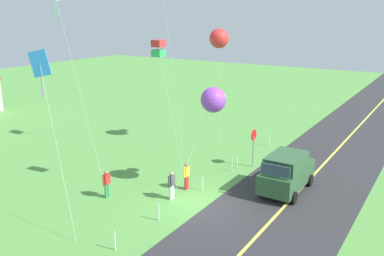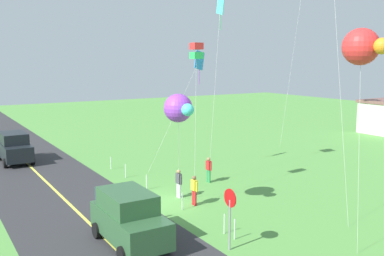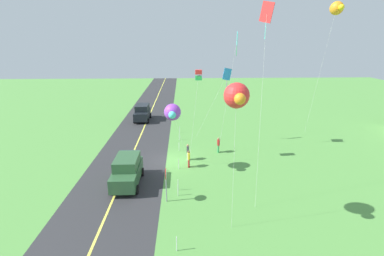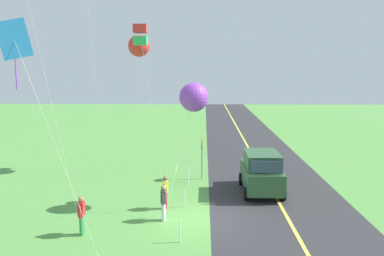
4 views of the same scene
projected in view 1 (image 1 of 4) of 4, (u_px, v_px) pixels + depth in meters
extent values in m
cube|color=#549342|center=(198.00, 205.00, 22.28)|extent=(120.00, 120.00, 0.10)
cube|color=#2D2D30|center=(268.00, 224.00, 20.21)|extent=(120.00, 7.00, 0.00)
cube|color=#E5E04C|center=(268.00, 224.00, 20.21)|extent=(120.00, 0.16, 0.00)
cube|color=#2D5633|center=(287.00, 176.00, 23.81)|extent=(4.40, 1.90, 1.10)
cube|color=#2D5633|center=(286.00, 162.00, 23.36)|extent=(2.73, 1.75, 0.80)
cube|color=#334756|center=(293.00, 156.00, 24.24)|extent=(0.10, 1.62, 0.64)
cube|color=#334756|center=(275.00, 170.00, 22.04)|extent=(0.10, 1.62, 0.60)
cylinder|color=black|center=(279.00, 174.00, 25.61)|extent=(0.68, 0.22, 0.68)
cylinder|color=black|center=(310.00, 180.00, 24.64)|extent=(0.68, 0.22, 0.68)
cylinder|color=black|center=(261.00, 190.00, 23.28)|extent=(0.68, 0.22, 0.68)
cylinder|color=black|center=(294.00, 198.00, 22.31)|extent=(0.68, 0.22, 0.68)
cylinder|color=gray|center=(253.00, 151.00, 27.52)|extent=(0.08, 0.08, 2.10)
cylinder|color=red|center=(254.00, 135.00, 27.22)|extent=(0.76, 0.04, 0.76)
cylinder|color=white|center=(254.00, 135.00, 27.23)|extent=(0.62, 0.01, 0.62)
cylinder|color=#338C4C|center=(106.00, 191.00, 22.95)|extent=(0.16, 0.16, 0.82)
cylinder|color=#338C4C|center=(108.00, 190.00, 23.10)|extent=(0.16, 0.16, 0.82)
cube|color=red|center=(107.00, 179.00, 22.84)|extent=(0.36, 0.22, 0.56)
cylinder|color=red|center=(103.00, 181.00, 22.66)|extent=(0.10, 0.10, 0.52)
cylinder|color=red|center=(110.00, 178.00, 23.05)|extent=(0.10, 0.10, 0.52)
sphere|color=#9E704C|center=(106.00, 172.00, 22.73)|extent=(0.22, 0.22, 0.22)
cylinder|color=silver|center=(171.00, 193.00, 22.74)|extent=(0.16, 0.16, 0.82)
cylinder|color=silver|center=(173.00, 192.00, 22.88)|extent=(0.16, 0.16, 0.82)
cube|color=#3F3F47|center=(172.00, 180.00, 22.62)|extent=(0.36, 0.22, 0.56)
cylinder|color=#3F3F47|center=(169.00, 183.00, 22.44)|extent=(0.10, 0.10, 0.52)
cylinder|color=#3F3F47|center=(174.00, 180.00, 22.83)|extent=(0.10, 0.10, 0.52)
sphere|color=#9E704C|center=(171.00, 174.00, 22.52)|extent=(0.22, 0.22, 0.22)
cylinder|color=red|center=(186.00, 183.00, 24.03)|extent=(0.16, 0.16, 0.82)
cylinder|color=red|center=(187.00, 182.00, 24.18)|extent=(0.16, 0.16, 0.82)
cube|color=yellow|center=(186.00, 171.00, 23.92)|extent=(0.36, 0.22, 0.56)
cylinder|color=yellow|center=(184.00, 174.00, 23.74)|extent=(0.10, 0.10, 0.52)
cylinder|color=yellow|center=(189.00, 171.00, 24.13)|extent=(0.10, 0.10, 0.52)
sphere|color=brown|center=(186.00, 165.00, 23.82)|extent=(0.22, 0.22, 0.22)
cylinder|color=silver|center=(82.00, 99.00, 21.58)|extent=(1.22, 1.65, 11.12)
cylinder|color=green|center=(54.00, 6.00, 20.27)|extent=(0.04, 0.04, 1.40)
cylinder|color=silver|center=(192.00, 150.00, 22.79)|extent=(2.24, 1.30, 5.32)
sphere|color=purple|center=(213.00, 100.00, 22.65)|extent=(1.40, 1.40, 1.40)
sphere|color=#4CD8D8|center=(221.00, 97.00, 23.39)|extent=(0.60, 0.60, 0.60)
cylinder|color=silver|center=(173.00, 123.00, 22.87)|extent=(1.25, 0.91, 8.11)
cube|color=red|center=(158.00, 43.00, 21.45)|extent=(0.56, 0.56, 0.36)
cube|color=green|center=(159.00, 53.00, 21.58)|extent=(0.56, 0.56, 0.36)
cylinder|color=silver|center=(219.00, 94.00, 31.09)|extent=(0.39, 0.03, 8.12)
sphere|color=red|center=(219.00, 38.00, 29.85)|extent=(1.40, 1.40, 1.40)
sphere|color=orange|center=(225.00, 38.00, 30.58)|extent=(0.60, 0.60, 0.60)
cylinder|color=silver|center=(172.00, 66.00, 29.25)|extent=(2.09, 0.37, 12.62)
cylinder|color=silver|center=(58.00, 151.00, 18.97)|extent=(1.47, 3.23, 7.61)
cube|color=#2D8CE5|center=(40.00, 63.00, 19.38)|extent=(0.43, 1.07, 1.36)
cylinder|color=purple|center=(42.00, 83.00, 19.62)|extent=(0.04, 0.04, 1.40)
cylinder|color=silver|center=(115.00, 241.00, 17.87)|extent=(0.05, 0.05, 0.90)
cylinder|color=silver|center=(159.00, 212.00, 20.44)|extent=(0.05, 0.05, 0.90)
cylinder|color=silver|center=(203.00, 184.00, 23.87)|extent=(0.05, 0.05, 0.90)
cylinder|color=silver|center=(232.00, 164.00, 26.88)|extent=(0.05, 0.05, 0.90)
cylinder|color=silver|center=(237.00, 161.00, 27.49)|extent=(0.05, 0.05, 0.90)
cylinder|color=silver|center=(269.00, 140.00, 32.01)|extent=(0.05, 0.05, 0.90)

